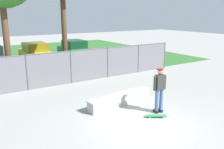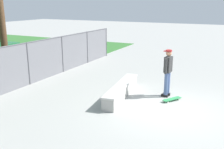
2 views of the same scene
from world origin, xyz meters
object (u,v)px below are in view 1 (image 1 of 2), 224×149
object	(u,v)px
skateboarder	(160,88)
car_green	(75,50)
skateboard	(156,116)
concrete_ledge	(120,99)
car_yellow	(36,53)

from	to	relation	value
skateboarder	car_green	xyz separation A→B (m)	(2.24, 12.98, -0.19)
skateboarder	skateboard	distance (m)	1.10
concrete_ledge	car_yellow	world-z (taller)	car_yellow
skateboard	car_green	world-z (taller)	car_green
car_yellow	concrete_ledge	bearing A→B (deg)	-87.77
car_yellow	skateboard	bearing A→B (deg)	-86.45
concrete_ledge	car_green	bearing A→B (deg)	75.03
skateboard	car_yellow	xyz separation A→B (m)	(-0.82, 13.26, 0.77)
car_yellow	car_green	bearing A→B (deg)	0.79
skateboarder	car_yellow	size ratio (longest dim) A/B	0.44
skateboarder	skateboard	xyz separation A→B (m)	(-0.43, -0.33, -0.96)
skateboarder	car_yellow	bearing A→B (deg)	95.52
car_yellow	car_green	world-z (taller)	same
skateboarder	car_yellow	distance (m)	12.99
concrete_ledge	car_yellow	bearing A→B (deg)	92.23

